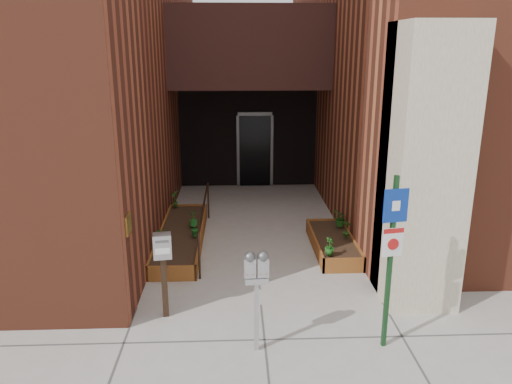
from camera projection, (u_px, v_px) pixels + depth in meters
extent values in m
plane|color=#9E9991|center=(261.00, 305.00, 8.10)|extent=(80.00, 80.00, 0.00)
cube|color=brown|center=(16.00, 7.00, 12.86)|extent=(8.00, 14.60, 10.00)
cube|color=brown|center=(464.00, 10.00, 13.78)|extent=(8.00, 13.70, 10.00)
cube|color=tan|center=(424.00, 169.00, 7.77)|extent=(1.10, 1.20, 4.40)
cube|color=#311A15|center=(249.00, 47.00, 12.72)|extent=(4.20, 2.00, 2.00)
cube|color=black|center=(248.00, 135.00, 14.77)|extent=(4.00, 0.30, 3.00)
cube|color=black|center=(255.00, 151.00, 14.73)|extent=(0.90, 0.06, 2.10)
cube|color=#B79338|center=(128.00, 224.00, 7.40)|extent=(0.04, 0.30, 0.30)
cube|color=brown|center=(171.00, 274.00, 8.87)|extent=(0.90, 0.04, 0.30)
cube|color=brown|center=(189.00, 210.00, 12.28)|extent=(0.90, 0.04, 0.30)
cube|color=brown|center=(161.00, 237.00, 10.56)|extent=(0.04, 3.60, 0.30)
cube|color=brown|center=(202.00, 236.00, 10.60)|extent=(0.04, 3.60, 0.30)
cube|color=black|center=(181.00, 238.00, 10.58)|extent=(0.82, 3.52, 0.26)
cube|color=brown|center=(344.00, 266.00, 9.19)|extent=(0.80, 0.04, 0.30)
cube|color=brown|center=(324.00, 225.00, 11.26)|extent=(0.80, 0.04, 0.30)
cube|color=brown|center=(315.00, 244.00, 10.21)|extent=(0.04, 2.20, 0.30)
cube|color=brown|center=(351.00, 243.00, 10.24)|extent=(0.04, 2.20, 0.30)
cube|color=black|center=(333.00, 244.00, 10.23)|extent=(0.72, 2.12, 0.26)
cylinder|color=black|center=(199.00, 256.00, 8.89)|extent=(0.04, 0.04, 0.90)
cylinder|color=black|center=(208.00, 200.00, 12.05)|extent=(0.04, 0.04, 0.90)
cylinder|color=black|center=(204.00, 204.00, 10.35)|extent=(0.04, 3.30, 0.04)
cube|color=#A8A8AA|center=(256.00, 317.00, 6.77)|extent=(0.07, 0.07, 1.02)
cube|color=#A8A8AA|center=(256.00, 280.00, 6.62)|extent=(0.31, 0.14, 0.08)
cube|color=#A8A8AA|center=(250.00, 268.00, 6.55)|extent=(0.16, 0.11, 0.26)
sphere|color=#59595B|center=(250.00, 257.00, 6.51)|extent=(0.15, 0.15, 0.15)
cube|color=white|center=(250.00, 268.00, 6.50)|extent=(0.09, 0.01, 0.05)
cube|color=#B21414|center=(250.00, 274.00, 6.52)|extent=(0.09, 0.01, 0.03)
cube|color=#A8A8AA|center=(263.00, 267.00, 6.57)|extent=(0.16, 0.11, 0.26)
sphere|color=#59595B|center=(263.00, 256.00, 6.53)|extent=(0.15, 0.15, 0.15)
cube|color=white|center=(263.00, 267.00, 6.52)|extent=(0.09, 0.01, 0.05)
cube|color=#B21414|center=(263.00, 273.00, 6.54)|extent=(0.09, 0.01, 0.03)
cube|color=#153B1B|center=(390.00, 265.00, 6.67)|extent=(0.06, 0.06, 2.47)
cube|color=navy|center=(396.00, 206.00, 6.40)|extent=(0.34, 0.08, 0.45)
cube|color=white|center=(396.00, 206.00, 6.39)|extent=(0.11, 0.03, 0.13)
cube|color=white|center=(393.00, 242.00, 6.54)|extent=(0.28, 0.07, 0.39)
cube|color=#B21414|center=(394.00, 231.00, 6.49)|extent=(0.28, 0.06, 0.07)
cylinder|color=#B21414|center=(393.00, 244.00, 6.53)|extent=(0.16, 0.04, 0.16)
cube|color=black|center=(165.00, 287.00, 7.64)|extent=(0.10, 0.10, 0.99)
cube|color=#A9A9AB|center=(162.00, 246.00, 7.45)|extent=(0.30, 0.23, 0.38)
cube|color=#59595B|center=(162.00, 242.00, 7.33)|extent=(0.20, 0.04, 0.04)
cube|color=white|center=(162.00, 251.00, 7.37)|extent=(0.22, 0.04, 0.09)
imported|color=#1F5819|center=(160.00, 237.00, 9.63)|extent=(0.44, 0.44, 0.40)
imported|color=#195A1D|center=(194.00, 228.00, 10.19)|extent=(0.25, 0.25, 0.33)
imported|color=#225217|center=(193.00, 219.00, 10.71)|extent=(0.27, 0.27, 0.35)
imported|color=#2C601B|center=(175.00, 199.00, 12.00)|extent=(0.27, 0.27, 0.41)
imported|color=#1C5117|center=(330.00, 246.00, 9.27)|extent=(0.26, 0.26, 0.33)
imported|color=#225518|center=(346.00, 229.00, 10.10)|extent=(0.27, 0.27, 0.37)
imported|color=#1E5C1A|center=(340.00, 219.00, 10.71)|extent=(0.45, 0.45, 0.35)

